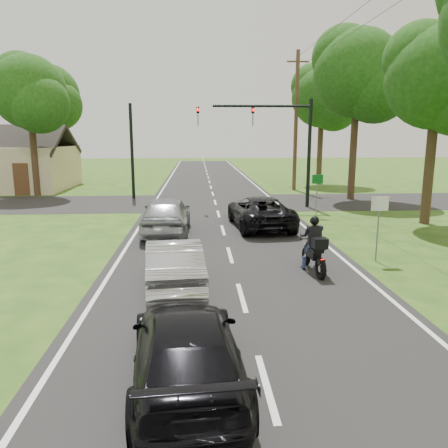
{
  "coord_description": "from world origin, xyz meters",
  "views": [
    {
      "loc": [
        -1.09,
        -10.39,
        4.03
      ],
      "look_at": [
        -0.26,
        3.0,
        1.3
      ],
      "focal_mm": 35.0,
      "sensor_mm": 36.0,
      "label": 1
    }
  ],
  "objects_px": {
    "silver_suv": "(166,215)",
    "sign_white": "(379,213)",
    "silver_sedan": "(174,264)",
    "motorcycle_rider": "(314,251)",
    "dark_suv": "(260,212)",
    "dark_car_behind": "(187,349)",
    "utility_pole_far": "(296,121)",
    "traffic_signal": "(277,133)",
    "sign_green": "(317,185)"
  },
  "relations": [
    {
      "from": "traffic_signal",
      "to": "utility_pole_far",
      "type": "height_order",
      "value": "utility_pole_far"
    },
    {
      "from": "sign_white",
      "to": "traffic_signal",
      "type": "bearing_deg",
      "value": 97.05
    },
    {
      "from": "dark_car_behind",
      "to": "traffic_signal",
      "type": "distance_m",
      "value": 18.78
    },
    {
      "from": "traffic_signal",
      "to": "utility_pole_far",
      "type": "distance_m",
      "value": 8.55
    },
    {
      "from": "motorcycle_rider",
      "to": "silver_sedan",
      "type": "xyz_separation_m",
      "value": [
        -4.1,
        -1.11,
        0.0
      ]
    },
    {
      "from": "silver_suv",
      "to": "utility_pole_far",
      "type": "height_order",
      "value": "utility_pole_far"
    },
    {
      "from": "utility_pole_far",
      "to": "sign_green",
      "type": "xyz_separation_m",
      "value": [
        -1.3,
        -11.02,
        -3.49
      ]
    },
    {
      "from": "sign_green",
      "to": "silver_suv",
      "type": "bearing_deg",
      "value": -154.44
    },
    {
      "from": "traffic_signal",
      "to": "utility_pole_far",
      "type": "relative_size",
      "value": 0.64
    },
    {
      "from": "dark_car_behind",
      "to": "sign_white",
      "type": "bearing_deg",
      "value": -135.65
    },
    {
      "from": "silver_suv",
      "to": "sign_white",
      "type": "distance_m",
      "value": 8.43
    },
    {
      "from": "motorcycle_rider",
      "to": "utility_pole_far",
      "type": "bearing_deg",
      "value": 75.64
    },
    {
      "from": "silver_suv",
      "to": "utility_pole_far",
      "type": "relative_size",
      "value": 0.47
    },
    {
      "from": "dark_car_behind",
      "to": "traffic_signal",
      "type": "bearing_deg",
      "value": -108.96
    },
    {
      "from": "sign_green",
      "to": "dark_suv",
      "type": "bearing_deg",
      "value": -143.2
    },
    {
      "from": "silver_sedan",
      "to": "motorcycle_rider",
      "type": "bearing_deg",
      "value": -170.28
    },
    {
      "from": "traffic_signal",
      "to": "sign_white",
      "type": "relative_size",
      "value": 3.0
    },
    {
      "from": "sign_green",
      "to": "utility_pole_far",
      "type": "bearing_deg",
      "value": 83.27
    },
    {
      "from": "dark_car_behind",
      "to": "sign_green",
      "type": "height_order",
      "value": "sign_green"
    },
    {
      "from": "dark_suv",
      "to": "dark_car_behind",
      "type": "height_order",
      "value": "dark_suv"
    },
    {
      "from": "sign_white",
      "to": "dark_suv",
      "type": "bearing_deg",
      "value": 118.43
    },
    {
      "from": "traffic_signal",
      "to": "sign_green",
      "type": "height_order",
      "value": "traffic_signal"
    },
    {
      "from": "motorcycle_rider",
      "to": "sign_white",
      "type": "xyz_separation_m",
      "value": [
        2.34,
        1.05,
        0.92
      ]
    },
    {
      "from": "traffic_signal",
      "to": "sign_white",
      "type": "xyz_separation_m",
      "value": [
        1.36,
        -11.02,
        -2.54
      ]
    },
    {
      "from": "dark_car_behind",
      "to": "traffic_signal",
      "type": "height_order",
      "value": "traffic_signal"
    },
    {
      "from": "traffic_signal",
      "to": "motorcycle_rider",
      "type": "bearing_deg",
      "value": -94.64
    },
    {
      "from": "motorcycle_rider",
      "to": "silver_suv",
      "type": "distance_m",
      "value": 7.31
    },
    {
      "from": "silver_suv",
      "to": "utility_pole_far",
      "type": "bearing_deg",
      "value": -119.48
    },
    {
      "from": "silver_sedan",
      "to": "sign_white",
      "type": "xyz_separation_m",
      "value": [
        6.44,
        2.16,
        0.92
      ]
    },
    {
      "from": "motorcycle_rider",
      "to": "silver_sedan",
      "type": "height_order",
      "value": "motorcycle_rider"
    },
    {
      "from": "motorcycle_rider",
      "to": "silver_suv",
      "type": "bearing_deg",
      "value": 126.86
    },
    {
      "from": "motorcycle_rider",
      "to": "silver_sedan",
      "type": "distance_m",
      "value": 4.24
    },
    {
      "from": "dark_car_behind",
      "to": "utility_pole_far",
      "type": "relative_size",
      "value": 0.43
    },
    {
      "from": "dark_suv",
      "to": "utility_pole_far",
      "type": "height_order",
      "value": "utility_pole_far"
    },
    {
      "from": "dark_suv",
      "to": "sign_white",
      "type": "bearing_deg",
      "value": 113.65
    },
    {
      "from": "silver_sedan",
      "to": "dark_car_behind",
      "type": "height_order",
      "value": "silver_sedan"
    },
    {
      "from": "traffic_signal",
      "to": "sign_green",
      "type": "relative_size",
      "value": 3.0
    },
    {
      "from": "motorcycle_rider",
      "to": "sign_white",
      "type": "bearing_deg",
      "value": 20.53
    },
    {
      "from": "dark_suv",
      "to": "sign_green",
      "type": "xyz_separation_m",
      "value": [
        3.23,
        2.41,
        0.89
      ]
    },
    {
      "from": "silver_sedan",
      "to": "sign_green",
      "type": "height_order",
      "value": "sign_green"
    },
    {
      "from": "dark_car_behind",
      "to": "sign_green",
      "type": "relative_size",
      "value": 2.03
    },
    {
      "from": "motorcycle_rider",
      "to": "dark_suv",
      "type": "distance_m",
      "value": 6.67
    },
    {
      "from": "motorcycle_rider",
      "to": "sign_white",
      "type": "distance_m",
      "value": 2.72
    },
    {
      "from": "dark_car_behind",
      "to": "utility_pole_far",
      "type": "xyz_separation_m",
      "value": [
        7.5,
        25.86,
        4.45
      ]
    },
    {
      "from": "sign_green",
      "to": "silver_sedan",
      "type": "bearing_deg",
      "value": -123.17
    },
    {
      "from": "sign_green",
      "to": "traffic_signal",
      "type": "bearing_deg",
      "value": 117.38
    },
    {
      "from": "silver_sedan",
      "to": "sign_white",
      "type": "distance_m",
      "value": 6.85
    },
    {
      "from": "silver_suv",
      "to": "sign_green",
      "type": "relative_size",
      "value": 2.19
    },
    {
      "from": "motorcycle_rider",
      "to": "traffic_signal",
      "type": "bearing_deg",
      "value": 81.83
    },
    {
      "from": "silver_sedan",
      "to": "dark_suv",
      "type": "bearing_deg",
      "value": -119.24
    }
  ]
}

